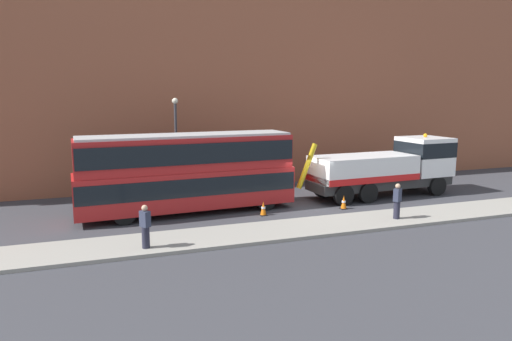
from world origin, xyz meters
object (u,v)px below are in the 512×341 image
object	(u,v)px
recovery_tow_truck	(388,167)
pedestrian_onlooker	(145,227)
pedestrian_bystander	(397,202)
traffic_cone_near_bus	(263,209)
double_decker_bus	(187,170)
traffic_cone_midway	(344,203)
street_lamp	(176,138)

from	to	relation	value
recovery_tow_truck	pedestrian_onlooker	xyz separation A→B (m)	(-14.76, -5.39, -0.77)
pedestrian_bystander	traffic_cone_near_bus	size ratio (longest dim) A/B	2.38
double_decker_bus	traffic_cone_near_bus	size ratio (longest dim) A/B	15.47
traffic_cone_midway	traffic_cone_near_bus	bearing A→B (deg)	177.74
traffic_cone_near_bus	traffic_cone_midway	world-z (taller)	same
traffic_cone_near_bus	street_lamp	xyz separation A→B (m)	(-3.28, 6.14, 3.13)
pedestrian_bystander	traffic_cone_midway	distance (m)	3.29
street_lamp	pedestrian_bystander	bearing A→B (deg)	-46.37
double_decker_bus	street_lamp	world-z (taller)	street_lamp
double_decker_bus	pedestrian_bystander	xyz separation A→B (m)	(9.10, -5.00, -1.25)
double_decker_bus	street_lamp	size ratio (longest dim) A/B	1.91
traffic_cone_near_bus	traffic_cone_midway	xyz separation A→B (m)	(4.50, -0.18, 0.00)
recovery_tow_truck	pedestrian_onlooker	size ratio (longest dim) A/B	5.97
traffic_cone_midway	pedestrian_bystander	bearing A→B (deg)	-69.63
recovery_tow_truck	pedestrian_onlooker	bearing A→B (deg)	-163.01
double_decker_bus	pedestrian_bystander	world-z (taller)	double_decker_bus
double_decker_bus	pedestrian_bystander	distance (m)	10.45
recovery_tow_truck	pedestrian_bystander	xyz separation A→B (m)	(-2.98, -5.03, -0.77)
pedestrian_onlooker	double_decker_bus	bearing A→B (deg)	32.56
street_lamp	traffic_cone_near_bus	bearing A→B (deg)	-61.89
pedestrian_bystander	street_lamp	xyz separation A→B (m)	(-8.90, 9.33, 2.49)
recovery_tow_truck	pedestrian_bystander	size ratio (longest dim) A/B	5.97
pedestrian_bystander	recovery_tow_truck	bearing A→B (deg)	-59.91
recovery_tow_truck	traffic_cone_midway	size ratio (longest dim) A/B	14.17
recovery_tow_truck	pedestrian_onlooker	world-z (taller)	recovery_tow_truck
recovery_tow_truck	traffic_cone_midway	distance (m)	4.78
double_decker_bus	traffic_cone_near_bus	distance (m)	4.35
recovery_tow_truck	traffic_cone_near_bus	size ratio (longest dim) A/B	14.17
double_decker_bus	traffic_cone_midway	size ratio (longest dim) A/B	15.47
traffic_cone_midway	street_lamp	xyz separation A→B (m)	(-7.78, 6.31, 3.13)
traffic_cone_near_bus	traffic_cone_midway	bearing A→B (deg)	-2.26
double_decker_bus	traffic_cone_near_bus	bearing A→B (deg)	-30.49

